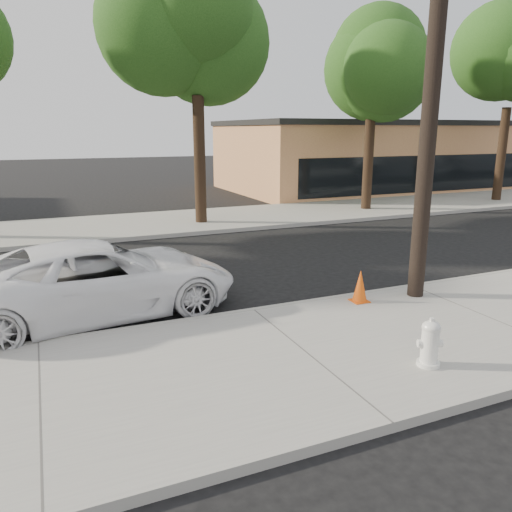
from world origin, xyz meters
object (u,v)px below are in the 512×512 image
Objects in this scene: police_cruiser at (99,279)px; traffic_cone at (360,286)px; utility_pole at (433,76)px; fire_hydrant at (430,344)px.

police_cruiser reaches higher than traffic_cone.
traffic_cone is (-1.36, 0.14, -4.22)m from utility_pole.
police_cruiser is at bearing 160.92° from traffic_cone.
fire_hydrant is at bearing -143.72° from police_cruiser.
fire_hydrant is 1.06× the size of traffic_cone.
utility_pole is at bearing -5.84° from traffic_cone.
police_cruiser is 7.61× the size of fire_hydrant.
utility_pole is 4.43m from traffic_cone.
police_cruiser is 5.35m from traffic_cone.
police_cruiser is (-6.41, 1.88, -3.93)m from utility_pole.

